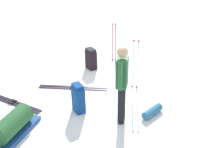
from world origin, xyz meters
TOP-DOWN VIEW (x-y plane):
  - ground_plane at (0.00, 0.00)m, footprint 80.00×80.00m
  - skier_standing at (-0.59, 0.64)m, footprint 0.32×0.54m
  - ski_pair_near at (1.18, 0.00)m, footprint 1.73×0.91m
  - ski_pair_far at (2.02, 1.31)m, footprint 1.74×0.18m
  - backpack_large_dark at (0.41, 0.80)m, footprint 0.38×0.34m
  - backpack_bright at (1.43, -1.26)m, footprint 0.41×0.36m
  - ski_poles_planted_near at (-0.25, -0.75)m, footprint 0.18×0.10m
  - ski_poles_planted_far at (1.09, -2.05)m, footprint 0.16×0.10m
  - gear_sled at (1.03, 2.15)m, footprint 0.70×1.34m
  - sleeping_mat_rolled at (-1.10, 0.12)m, footprint 0.31×0.58m

SIDE VIEW (x-z plane):
  - ground_plane at x=0.00m, z-range 0.00..0.00m
  - ski_pair_near at x=1.18m, z-range -0.01..0.04m
  - ski_pair_far at x=2.02m, z-range -0.01..0.04m
  - sleeping_mat_rolled at x=-1.10m, z-range 0.00..0.18m
  - gear_sled at x=1.03m, z-range -0.02..0.47m
  - backpack_bright at x=1.43m, z-range -0.01..0.63m
  - backpack_large_dark at x=0.41m, z-range -0.01..0.68m
  - ski_poles_planted_far at x=1.09m, z-range 0.07..1.33m
  - ski_poles_planted_near at x=-0.25m, z-range 0.07..1.43m
  - skier_standing at x=-0.59m, z-range 0.10..1.80m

